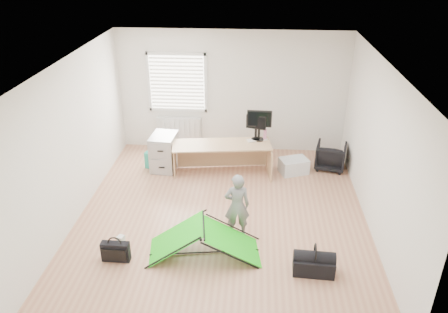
# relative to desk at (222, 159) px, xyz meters

# --- Properties ---
(ground) EXTENTS (5.50, 5.50, 0.00)m
(ground) POSITION_rel_desk_xyz_m (0.13, -1.50, -0.34)
(ground) COLOR tan
(ground) RESTS_ON ground
(back_wall) EXTENTS (5.00, 0.02, 2.70)m
(back_wall) POSITION_rel_desk_xyz_m (0.13, 1.25, 1.01)
(back_wall) COLOR silver
(back_wall) RESTS_ON ground
(window) EXTENTS (1.20, 0.06, 1.20)m
(window) POSITION_rel_desk_xyz_m (-1.07, 1.21, 1.21)
(window) COLOR silver
(window) RESTS_ON back_wall
(radiator) EXTENTS (1.00, 0.12, 0.60)m
(radiator) POSITION_rel_desk_xyz_m (-1.07, 1.17, 0.11)
(radiator) COLOR silver
(radiator) RESTS_ON back_wall
(desk) EXTENTS (2.04, 0.88, 0.67)m
(desk) POSITION_rel_desk_xyz_m (0.00, 0.00, 0.00)
(desk) COLOR tan
(desk) RESTS_ON ground
(filing_cabinet) EXTENTS (0.54, 0.69, 0.76)m
(filing_cabinet) POSITION_rel_desk_xyz_m (-1.21, 0.15, 0.04)
(filing_cabinet) COLOR #A2A5A7
(filing_cabinet) RESTS_ON ground
(monitor_left) EXTENTS (0.42, 0.19, 0.39)m
(monitor_left) POSITION_rel_desk_xyz_m (0.68, 0.27, 0.53)
(monitor_left) COLOR black
(monitor_left) RESTS_ON desk
(monitor_right) EXTENTS (0.50, 0.13, 0.47)m
(monitor_right) POSITION_rel_desk_xyz_m (0.74, 0.26, 0.57)
(monitor_right) COLOR black
(monitor_right) RESTS_ON desk
(keyboard) EXTENTS (0.45, 0.28, 0.02)m
(keyboard) POSITION_rel_desk_xyz_m (0.71, 0.24, 0.35)
(keyboard) COLOR beige
(keyboard) RESTS_ON desk
(thermos) EXTENTS (0.08, 0.08, 0.23)m
(thermos) POSITION_rel_desk_xyz_m (0.87, 0.28, 0.45)
(thermos) COLOR #C26D90
(thermos) RESTS_ON desk
(office_chair) EXTENTS (0.71, 0.73, 0.55)m
(office_chair) POSITION_rel_desk_xyz_m (2.26, 0.42, -0.06)
(office_chair) COLOR black
(office_chair) RESTS_ON ground
(person) EXTENTS (0.44, 0.32, 1.12)m
(person) POSITION_rel_desk_xyz_m (0.41, -2.05, 0.22)
(person) COLOR slate
(person) RESTS_ON ground
(kite) EXTENTS (1.79, 0.99, 0.53)m
(kite) POSITION_rel_desk_xyz_m (-0.07, -2.57, -0.07)
(kite) COLOR #1ACD13
(kite) RESTS_ON ground
(storage_crate) EXTENTS (0.65, 0.56, 0.31)m
(storage_crate) POSITION_rel_desk_xyz_m (1.48, 0.15, -0.18)
(storage_crate) COLOR silver
(storage_crate) RESTS_ON ground
(tote_bag) EXTENTS (0.33, 0.21, 0.36)m
(tote_bag) POSITION_rel_desk_xyz_m (-1.48, 0.12, -0.16)
(tote_bag) COLOR teal
(tote_bag) RESTS_ON ground
(laptop_bag) EXTENTS (0.43, 0.13, 0.32)m
(laptop_bag) POSITION_rel_desk_xyz_m (-1.37, -2.83, -0.18)
(laptop_bag) COLOR black
(laptop_bag) RESTS_ON ground
(white_box) EXTENTS (0.13, 0.13, 0.10)m
(white_box) POSITION_rel_desk_xyz_m (-1.44, -2.38, -0.29)
(white_box) COLOR silver
(white_box) RESTS_ON ground
(duffel_bag) EXTENTS (0.61, 0.33, 0.26)m
(duffel_bag) POSITION_rel_desk_xyz_m (1.57, -2.88, -0.21)
(duffel_bag) COLOR black
(duffel_bag) RESTS_ON ground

